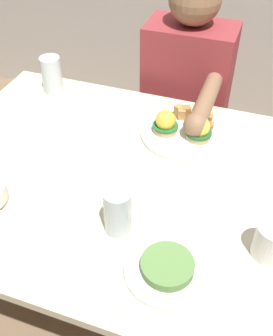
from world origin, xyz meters
TOP-DOWN VIEW (x-y plane):
  - ground_plane at (0.00, 0.00)m, footprint 6.00×6.00m
  - dining_table at (0.00, 0.00)m, footprint 1.20×0.90m
  - eggs_benedict_plate at (0.12, 0.24)m, footprint 0.27×0.27m
  - coffee_mug at (0.44, -0.14)m, footprint 0.11×0.08m
  - fork at (-0.49, 0.18)m, footprint 0.15×0.09m
  - water_glass_near at (-0.41, 0.35)m, footprint 0.07×0.07m
  - water_glass_extra at (0.07, -0.19)m, footprint 0.07×0.07m
  - side_plate at (0.22, -0.27)m, footprint 0.20×0.20m
  - diner_person at (0.05, 0.60)m, footprint 0.34×0.54m

SIDE VIEW (x-z plane):
  - ground_plane at x=0.00m, z-range 0.00..0.00m
  - dining_table at x=0.00m, z-range 0.26..1.00m
  - diner_person at x=0.05m, z-range 0.08..1.22m
  - fork at x=-0.49m, z-range 0.74..0.74m
  - side_plate at x=0.22m, z-range 0.74..0.77m
  - eggs_benedict_plate at x=0.12m, z-range 0.72..0.81m
  - coffee_mug at x=0.44m, z-range 0.74..0.84m
  - water_glass_extra at x=0.07m, z-range 0.73..0.86m
  - water_glass_near at x=-0.41m, z-range 0.73..0.87m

